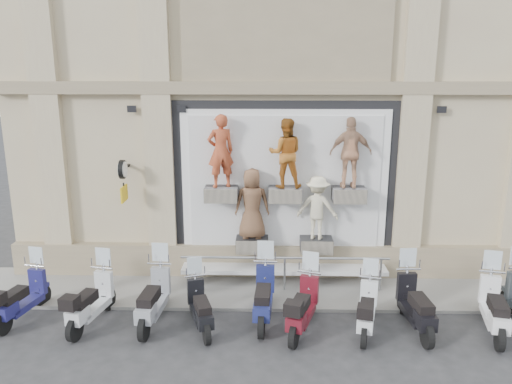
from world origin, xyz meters
TOP-DOWN VIEW (x-y plane):
  - ground at (0.00, 0.00)m, footprint 90.00×90.00m
  - sidewalk at (0.00, 2.10)m, footprint 16.00×2.20m
  - building at (0.00, 7.00)m, footprint 14.00×8.60m
  - shop_vitrine at (0.05, 2.75)m, footprint 5.60×0.83m
  - guard_rail at (0.00, 2.00)m, footprint 5.06×0.10m
  - clock_sign_bracket at (-3.90, 2.47)m, footprint 0.10×0.80m
  - scooter_a at (-5.69, 0.55)m, footprint 0.87×1.86m
  - scooter_b at (-4.13, 0.37)m, footprint 0.89×1.92m
  - scooter_c at (-2.83, 0.47)m, footprint 0.70×1.98m
  - scooter_d at (-1.81, 0.25)m, footprint 1.01×1.78m
  - scooter_e at (-0.49, 0.63)m, footprint 0.68×1.99m
  - scooter_f at (0.31, 0.21)m, footprint 1.09×1.95m
  - scooter_g at (1.63, 0.20)m, footprint 0.92×1.80m
  - scooter_h at (2.65, 0.32)m, footprint 0.70×1.96m
  - scooter_i at (4.23, 0.24)m, footprint 0.97×2.00m

SIDE VIEW (x-z plane):
  - ground at x=0.00m, z-range 0.00..0.00m
  - sidewalk at x=0.00m, z-range 0.00..0.08m
  - guard_rail at x=0.00m, z-range 0.00..0.93m
  - scooter_d at x=-1.81m, z-range 0.00..1.39m
  - scooter_g at x=1.63m, z-range 0.00..1.40m
  - scooter_a at x=-5.69m, z-range 0.00..1.46m
  - scooter_b at x=-4.13m, z-range 0.00..1.51m
  - scooter_f at x=0.31m, z-range 0.00..1.52m
  - scooter_i at x=4.23m, z-range 0.00..1.56m
  - scooter_h at x=2.65m, z-range 0.00..1.57m
  - scooter_c at x=-2.83m, z-range 0.00..1.58m
  - scooter_e at x=-0.49m, z-range 0.00..1.59m
  - shop_vitrine at x=0.05m, z-range 0.26..4.56m
  - clock_sign_bracket at x=-3.90m, z-range 2.29..3.31m
  - building at x=0.00m, z-range 0.00..12.00m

